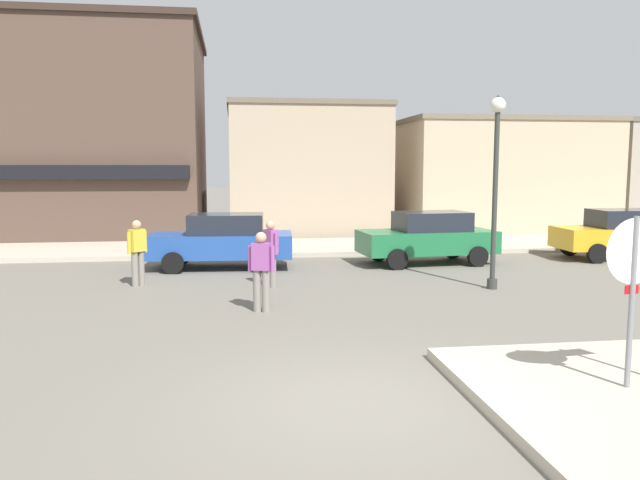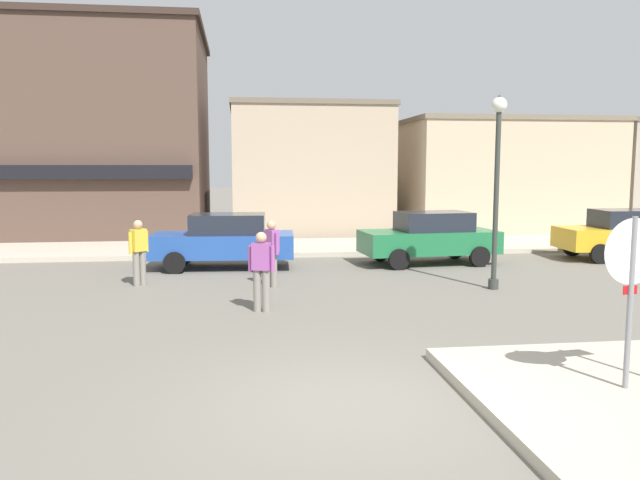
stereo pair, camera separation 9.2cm
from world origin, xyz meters
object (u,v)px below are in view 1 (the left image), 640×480
pedestrian_kerb_side (137,251)px  lamp_post (496,164)px  stop_sign (633,280)px  parked_car_second (428,237)px  parked_car_third (622,233)px  pedestrian_crossing_near (271,251)px  parked_car_nearest (223,240)px  pedestrian_crossing_far (261,269)px

pedestrian_kerb_side → lamp_post: bearing=-10.3°
stop_sign → parked_car_second: (0.88, 10.92, -0.71)m
parked_car_third → pedestrian_kerb_side: size_ratio=2.53×
parked_car_second → pedestrian_crossing_near: bearing=-148.7°
parked_car_nearest → parked_car_second: size_ratio=0.99×
stop_sign → parked_car_second: 10.98m
lamp_post → pedestrian_crossing_far: (-5.55, -1.62, -2.09)m
stop_sign → parked_car_nearest: 12.09m
stop_sign → pedestrian_kerb_side: stop_sign is taller
stop_sign → pedestrian_crossing_far: bearing=129.0°
parked_car_nearest → stop_sign: bearing=-64.5°
lamp_post → pedestrian_kerb_side: (-8.41, 1.53, -2.09)m
parked_car_second → pedestrian_kerb_side: (-8.07, -2.43, 0.06)m
stop_sign → parked_car_third: 13.26m
pedestrian_crossing_near → pedestrian_crossing_far: (-0.34, -2.60, 0.00)m
stop_sign → lamp_post: lamp_post is taller
stop_sign → parked_car_second: stop_sign is taller
stop_sign → pedestrian_crossing_near: bearing=116.7°
parked_car_second → parked_car_third: (6.38, 0.14, 0.00)m
pedestrian_crossing_far → parked_car_third: bearing=26.2°
parked_car_third → pedestrian_crossing_near: 11.68m
lamp_post → pedestrian_crossing_far: bearing=-163.7°
parked_car_third → stop_sign: bearing=-123.3°
lamp_post → parked_car_second: (-0.34, 3.95, -2.15)m
parked_car_third → pedestrian_crossing_near: pedestrian_crossing_near is taller
stop_sign → parked_car_third: (7.26, 11.07, -0.71)m
parked_car_nearest → parked_car_second: same height
pedestrian_kerb_side → parked_car_third: bearing=10.1°
pedestrian_crossing_far → pedestrian_kerb_side: bearing=132.3°
parked_car_nearest → pedestrian_crossing_near: (1.20, -2.94, 0.06)m
lamp_post → parked_car_third: bearing=34.1°
lamp_post → parked_car_nearest: 7.82m
lamp_post → parked_car_second: 4.51m
stop_sign → pedestrian_crossing_near: (-3.99, 7.95, -0.65)m
pedestrian_crossing_far → parked_car_second: bearing=46.9°
parked_car_nearest → pedestrian_kerb_side: pedestrian_kerb_side is taller
stop_sign → pedestrian_crossing_far: (-4.33, 5.35, -0.65)m
parked_car_nearest → parked_car_second: (6.07, 0.02, 0.00)m
parked_car_second → pedestrian_crossing_far: bearing=-133.1°
parked_car_second → pedestrian_crossing_near: size_ratio=2.57×
parked_car_second → stop_sign: bearing=-94.6°
parked_car_third → pedestrian_crossing_far: size_ratio=2.53×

